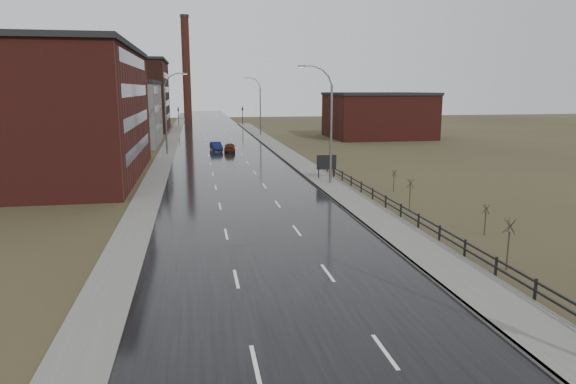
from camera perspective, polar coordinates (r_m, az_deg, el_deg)
name	(u,v)px	position (r m, az deg, el deg)	size (l,w,h in m)	color
road	(225,155)	(72.44, -6.99, 4.07)	(14.00, 300.00, 0.06)	black
sidewalk_right	(331,185)	(49.26, 4.79, 0.75)	(3.20, 180.00, 0.18)	#595651
curb_right	(315,186)	(48.90, 3.07, 0.69)	(0.16, 180.00, 0.18)	slate
sidewalk_left	(165,156)	(72.44, -13.49, 3.86)	(2.40, 260.00, 0.12)	#595651
warehouse_near	(26,113)	(59.28, -27.14, 7.84)	(22.44, 28.56, 13.50)	#471914
warehouse_mid	(109,113)	(90.91, -19.28, 8.31)	(16.32, 20.40, 10.50)	slate
warehouse_far	(106,95)	(121.25, -19.55, 10.09)	(26.52, 24.48, 15.50)	#331611
building_right	(378,115)	(99.95, 9.97, 8.41)	(18.36, 16.32, 8.50)	#471914
smokestack	(186,67)	(161.89, -11.24, 13.43)	(2.70, 2.70, 30.70)	#331611
streetlight_right_mid	(328,124)	(49.47, 4.48, 7.51)	(3.36, 0.28, 11.35)	slate
streetlight_left	(168,113)	(73.92, -13.23, 8.52)	(3.36, 0.28, 11.35)	slate
streetlight_right_far	(259,106)	(102.57, -3.26, 9.52)	(3.36, 0.28, 11.35)	slate
guardrail	(423,222)	(34.35, 14.78, -3.23)	(0.10, 53.05, 1.10)	black
shrub_c	(509,243)	(28.59, 23.30, -5.19)	(0.64, 0.68, 2.74)	#382D23
shrub_d	(485,219)	(34.84, 21.09, -2.80)	(0.48, 0.51, 2.02)	#382D23
shrub_e	(410,193)	(40.41, 13.41, -0.14)	(0.58, 0.61, 2.43)	#382D23
shrub_f	(394,180)	(47.38, 11.69, 1.31)	(0.48, 0.50, 1.99)	#382D23
billboard	(326,163)	(52.71, 4.29, 3.23)	(2.07, 0.17, 2.54)	black
traffic_light_left	(178,108)	(131.89, -12.11, 9.16)	(0.58, 2.73, 5.30)	black
traffic_light_right	(242,107)	(132.37, -5.09, 9.37)	(0.58, 2.73, 5.30)	black
car_near	(216,147)	(77.56, -7.99, 5.00)	(1.42, 4.06, 1.34)	#0B113A
car_far	(230,148)	(76.25, -6.49, 4.93)	(1.60, 3.98, 1.36)	#451B0B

